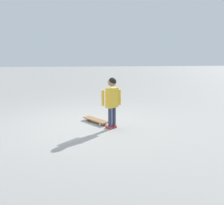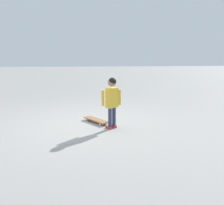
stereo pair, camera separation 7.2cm
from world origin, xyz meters
name	(u,v)px [view 1 (the left image)]	position (x,y,z in m)	size (l,w,h in m)	color
ground_plane	(84,125)	(0.00, 0.00, 0.00)	(50.00, 50.00, 0.00)	gray
child_person	(112,97)	(0.29, 0.58, 0.66)	(0.27, 0.41, 1.06)	#2D3351
skateboard	(96,120)	(-0.16, 0.26, 0.06)	(0.68, 0.58, 0.07)	olive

